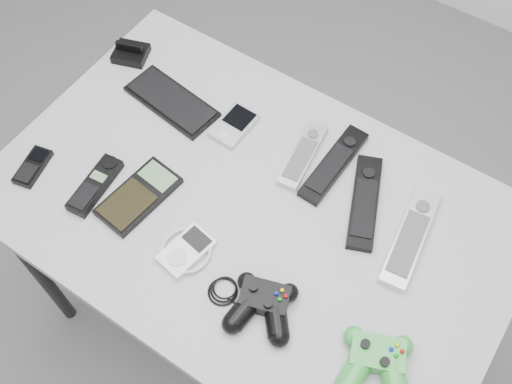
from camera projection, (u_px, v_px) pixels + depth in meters
The scene contains 15 objects.
floor at pixel (232, 322), 1.94m from camera, with size 3.50×3.50×0.00m, color slate.
desk at pixel (252, 221), 1.35m from camera, with size 1.12×0.72×0.75m.
pda_keyboard at pixel (172, 101), 1.44m from camera, with size 0.23×0.10×0.01m, color black.
dock_bracket at pixel (130, 50), 1.50m from camera, with size 0.08×0.07×0.04m, color black.
pda at pixel (234, 125), 1.40m from camera, with size 0.07×0.11×0.02m, color #B0B0B7.
remote_silver_a at pixel (303, 154), 1.36m from camera, with size 0.05×0.19×0.02m, color #B0B0B7.
remote_black_a at pixel (334, 164), 1.34m from camera, with size 0.05×0.22×0.02m, color black.
remote_black_b at pixel (365, 202), 1.29m from camera, with size 0.06×0.23×0.02m, color black.
remote_silver_b at pixel (411, 236), 1.25m from camera, with size 0.06×0.25×0.02m, color silver.
mobile_phone at pixel (33, 166), 1.34m from camera, with size 0.05×0.10×0.02m, color black.
cordless_handset at pixel (95, 185), 1.31m from camera, with size 0.05×0.15×0.02m, color black.
calculator at pixel (139, 196), 1.30m from camera, with size 0.09×0.19×0.02m, color black.
mp3_player at pixel (186, 250), 1.23m from camera, with size 0.11×0.11×0.02m, color white.
controller_black at pixel (263, 304), 1.16m from camera, with size 0.23×0.14×0.05m, color black, non-canonical shape.
controller_green at pixel (376, 361), 1.10m from camera, with size 0.14×0.15×0.05m, color #238327, non-canonical shape.
Camera 1 is at (0.42, -0.48, 1.88)m, focal length 42.00 mm.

